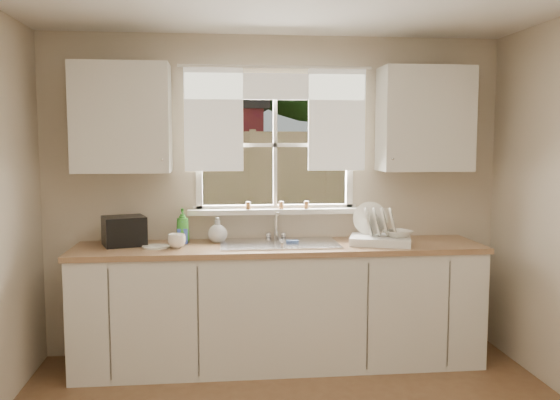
{
  "coord_description": "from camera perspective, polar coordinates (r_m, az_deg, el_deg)",
  "views": [
    {
      "loc": [
        -0.46,
        -2.66,
        1.69
      ],
      "look_at": [
        0.0,
        1.65,
        1.25
      ],
      "focal_mm": 38.0,
      "sensor_mm": 36.0,
      "label": 1
    }
  ],
  "objects": [
    {
      "name": "cup",
      "position": [
        4.36,
        -9.91,
        -3.91
      ],
      "size": [
        0.17,
        0.17,
        0.1
      ],
      "primitive_type": "imported",
      "rotation": [
        0.0,
        0.0,
        0.33
      ],
      "color": "white",
      "rests_on": "countertop"
    },
    {
      "name": "backyard",
      "position": [
        11.26,
        -0.73,
        14.83
      ],
      "size": [
        20.0,
        10.0,
        6.13
      ],
      "color": "#335421",
      "rests_on": "ground"
    },
    {
      "name": "base_cabinets",
      "position": [
        4.54,
        -0.04,
        -10.25
      ],
      "size": [
        3.0,
        0.62,
        0.87
      ],
      "primitive_type": "cube",
      "color": "silver",
      "rests_on": "ground"
    },
    {
      "name": "wall_outlet",
      "position": [
        4.87,
        9.93,
        -1.48
      ],
      "size": [
        0.08,
        0.01,
        0.12
      ],
      "primitive_type": "cube",
      "color": "beige",
      "rests_on": "room_walls"
    },
    {
      "name": "dish_rack",
      "position": [
        4.52,
        9.57,
        -3.3
      ],
      "size": [
        0.52,
        0.45,
        0.31
      ],
      "color": "white",
      "rests_on": "countertop"
    },
    {
      "name": "room_walls",
      "position": [
        2.67,
        3.89,
        -3.97
      ],
      "size": [
        3.62,
        4.02,
        2.5
      ],
      "color": "beige",
      "rests_on": "ground"
    },
    {
      "name": "sill_jars",
      "position": [
        4.65,
        -0.13,
        -0.5
      ],
      "size": [
        0.5,
        0.04,
        0.06
      ],
      "color": "brown",
      "rests_on": "window"
    },
    {
      "name": "upper_cabinet_left",
      "position": [
        4.54,
        -14.97,
        7.62
      ],
      "size": [
        0.7,
        0.33,
        0.8
      ],
      "primitive_type": "cube",
      "color": "silver",
      "rests_on": "room_walls"
    },
    {
      "name": "curtains",
      "position": [
        4.64,
        -0.39,
        8.81
      ],
      "size": [
        1.5,
        0.03,
        0.81
      ],
      "color": "white",
      "rests_on": "room_walls"
    },
    {
      "name": "soap_bottle_a",
      "position": [
        4.55,
        -9.35,
        -2.47
      ],
      "size": [
        0.12,
        0.12,
        0.27
      ],
      "primitive_type": "imported",
      "rotation": [
        0.0,
        0.0,
        0.2
      ],
      "color": "green",
      "rests_on": "countertop"
    },
    {
      "name": "countertop",
      "position": [
        4.44,
        -0.04,
        -4.59
      ],
      "size": [
        3.04,
        0.65,
        0.04
      ],
      "primitive_type": "cube",
      "color": "#9C734E",
      "rests_on": "base_cabinets"
    },
    {
      "name": "black_appliance",
      "position": [
        4.55,
        -14.77,
        -2.89
      ],
      "size": [
        0.36,
        0.34,
        0.22
      ],
      "primitive_type": "cube",
      "rotation": [
        0.0,
        0.0,
        0.32
      ],
      "color": "black",
      "rests_on": "countertop"
    },
    {
      "name": "soap_bottle_c",
      "position": [
        4.55,
        -6.03,
        -2.89
      ],
      "size": [
        0.19,
        0.19,
        0.19
      ],
      "primitive_type": "imported",
      "rotation": [
        0.0,
        0.0,
        0.4
      ],
      "color": "beige",
      "rests_on": "countertop"
    },
    {
      "name": "sink",
      "position": [
        4.48,
        -0.08,
        -5.17
      ],
      "size": [
        0.88,
        0.52,
        0.4
      ],
      "color": "#B7B7BC",
      "rests_on": "countertop"
    },
    {
      "name": "bowl",
      "position": [
        4.51,
        11.28,
        -3.19
      ],
      "size": [
        0.27,
        0.27,
        0.05
      ],
      "primitive_type": "imported",
      "rotation": [
        0.0,
        0.0,
        0.4
      ],
      "color": "white",
      "rests_on": "dish_rack"
    },
    {
      "name": "window",
      "position": [
        4.69,
        -0.45,
        3.3
      ],
      "size": [
        1.38,
        0.16,
        1.06
      ],
      "color": "white",
      "rests_on": "room_walls"
    },
    {
      "name": "soap_bottle_b",
      "position": [
        4.55,
        -9.34,
        -3.06
      ],
      "size": [
        0.08,
        0.08,
        0.17
      ],
      "primitive_type": "imported",
      "rotation": [
        0.0,
        0.0,
        -0.06
      ],
      "color": "blue",
      "rests_on": "countertop"
    },
    {
      "name": "saucer",
      "position": [
        4.42,
        -11.85,
        -4.41
      ],
      "size": [
        0.2,
        0.2,
        0.01
      ],
      "primitive_type": "cylinder",
      "color": "white",
      "rests_on": "countertop"
    },
    {
      "name": "upper_cabinet_right",
      "position": [
        4.77,
        13.78,
        7.56
      ],
      "size": [
        0.7,
        0.33,
        0.8
      ],
      "primitive_type": "cube",
      "color": "silver",
      "rests_on": "room_walls"
    }
  ]
}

